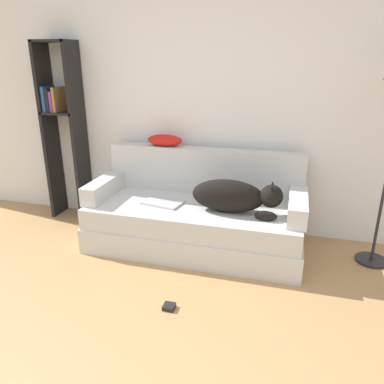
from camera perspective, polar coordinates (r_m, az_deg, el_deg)
wall_back at (r=3.67m, az=-0.76°, el=15.30°), size 6.89×0.06×2.70m
couch at (r=3.40m, az=0.43°, el=-5.19°), size 1.90×0.83×0.41m
couch_backrest at (r=3.56m, az=1.90°, el=3.30°), size 1.86×0.15×0.43m
couch_arm_left at (r=3.59m, az=-13.16°, el=0.73°), size 0.15×0.64×0.17m
couch_arm_right at (r=3.18m, az=15.81°, el=-2.04°), size 0.15×0.64×0.17m
dog at (r=3.12m, az=6.55°, el=-0.64°), size 0.75×0.26×0.29m
laptop at (r=3.35m, az=-4.45°, el=-1.57°), size 0.38×0.29×0.02m
throw_pillow at (r=3.61m, az=-4.15°, el=7.88°), size 0.34×0.17×0.11m
bookshelf at (r=4.09m, az=-19.13°, el=9.78°), size 0.38×0.26×1.80m
power_adapter at (r=2.71m, az=-3.52°, el=-17.05°), size 0.08×0.08×0.03m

